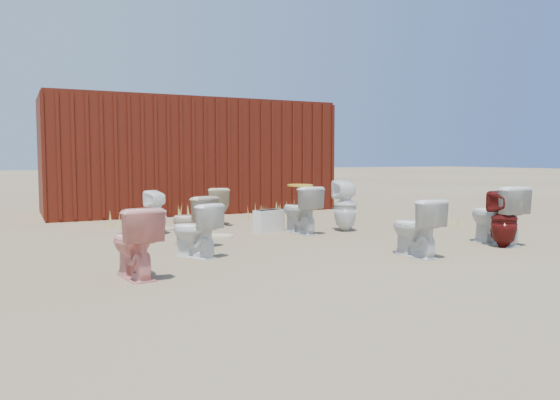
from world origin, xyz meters
name	(u,v)px	position (x,y,z in m)	size (l,w,h in m)	color
ground	(299,243)	(0.00, 0.00, 0.00)	(100.00, 100.00, 0.00)	brown
shipping_container	(188,156)	(0.00, 5.20, 1.20)	(6.00, 2.40, 2.40)	#4D110C
toilet_front_a	(195,230)	(-1.61, -0.42, 0.32)	(0.36, 0.63, 0.64)	white
toilet_front_pink	(134,242)	(-2.47, -1.22, 0.35)	(0.39, 0.69, 0.70)	pink
toilet_front_c	(415,227)	(0.74, -1.51, 0.35)	(0.39, 0.68, 0.69)	white
toilet_front_maroon	(504,219)	(2.22, -1.50, 0.37)	(0.33, 0.34, 0.73)	#57100F
toilet_front_e	(496,215)	(2.32, -1.28, 0.40)	(0.44, 0.78, 0.80)	silver
toilet_back_a	(156,212)	(-1.55, 1.71, 0.34)	(0.30, 0.31, 0.67)	white
toilet_back_beige_left	(192,221)	(-1.41, 0.36, 0.34)	(0.38, 0.66, 0.68)	#CAB194
toilet_back_beige_right	(219,206)	(-0.30, 2.40, 0.33)	(0.37, 0.64, 0.66)	beige
toilet_back_yellowlid	(300,210)	(0.46, 0.83, 0.37)	(0.41, 0.72, 0.73)	silver
toilet_back_e	(345,206)	(1.23, 0.75, 0.41)	(0.37, 0.37, 0.81)	white
yellow_lid	(300,185)	(0.46, 0.83, 0.75)	(0.37, 0.46, 0.03)	gold
loose_tank	(269,221)	(0.10, 1.20, 0.17)	(0.50, 0.20, 0.35)	silver
loose_lid_near	(161,229)	(-1.36, 2.24, 0.01)	(0.38, 0.49, 0.02)	#BCB288
loose_lid_far	(220,236)	(-0.78, 1.05, 0.01)	(0.36, 0.47, 0.02)	beige
weed_clump_a	(120,220)	(-1.93, 2.74, 0.14)	(0.36, 0.36, 0.28)	#BEBE4C
weed_clump_b	(255,212)	(0.52, 2.69, 0.16)	(0.32, 0.32, 0.32)	#BEBE4C
weed_clump_c	(304,208)	(1.73, 2.99, 0.16)	(0.36, 0.36, 0.32)	#BEBE4C
weed_clump_d	(184,212)	(-0.61, 3.50, 0.14)	(0.30, 0.30, 0.29)	#BEBE4C
weed_clump_e	(282,208)	(1.47, 3.50, 0.14)	(0.34, 0.34, 0.28)	#BEBE4C
weed_clump_f	(458,219)	(3.31, 0.42, 0.12)	(0.28, 0.28, 0.23)	#BEBE4C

